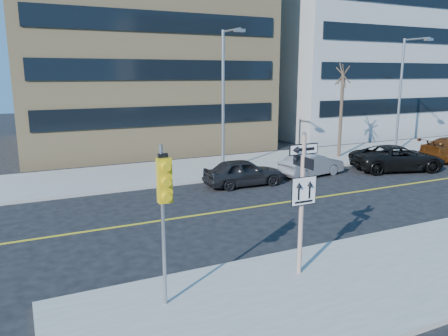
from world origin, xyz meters
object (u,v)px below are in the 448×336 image
parked_car_b (312,165)px  parked_car_c (397,158)px  traffic_signal (164,194)px  street_tree_west (343,77)px  streetlight_a (225,91)px  streetlight_b (403,88)px  parked_car_a (243,172)px  sign_pole (302,196)px

parked_car_b → parked_car_c: 5.67m
traffic_signal → street_tree_west: 22.14m
traffic_signal → streetlight_a: (8.00, 13.42, 1.73)m
traffic_signal → streetlight_b: streetlight_b is taller
parked_car_a → streetlight_b: 15.38m
sign_pole → street_tree_west: street_tree_west is taller
streetlight_a → parked_car_c: bearing=-22.4°
sign_pole → parked_car_c: bearing=34.2°
traffic_signal → streetlight_a: bearing=59.2°
parked_car_b → parked_car_a: bearing=84.9°
parked_car_a → traffic_signal: bearing=145.5°
sign_pole → parked_car_b: 13.23m
streetlight_b → parked_car_a: bearing=-167.4°
streetlight_a → streetlight_b: same height
streetlight_a → streetlight_b: (14.00, 0.00, 0.00)m
parked_car_a → parked_car_c: size_ratio=0.76×
parked_car_c → streetlight_b: size_ratio=0.69×
streetlight_b → parked_car_c: bearing=-137.4°
sign_pole → parked_car_a: 10.78m
traffic_signal → parked_car_a: bearing=53.6°
traffic_signal → parked_car_c: traffic_signal is taller
traffic_signal → streetlight_b: 25.83m
sign_pole → traffic_signal: sign_pole is taller
streetlight_a → sign_pole: bearing=-106.8°
traffic_signal → streetlight_a: streetlight_a is taller
street_tree_west → parked_car_a: bearing=-158.3°
parked_car_b → parked_car_c: size_ratio=0.73×
streetlight_b → parked_car_b: bearing=-163.4°
parked_car_b → street_tree_west: street_tree_west is taller
sign_pole → parked_car_b: size_ratio=1.01×
parked_car_a → sign_pole: bearing=162.6°
traffic_signal → parked_car_c: 20.15m
sign_pole → parked_car_a: sign_pole is taller
traffic_signal → street_tree_west: (17.00, 13.96, 2.50)m
streetlight_b → sign_pole: bearing=-143.6°
sign_pole → traffic_signal: (-4.00, -0.15, 0.59)m
parked_car_b → parked_car_c: bearing=-109.1°
parked_car_a → parked_car_b: 4.57m
traffic_signal → parked_car_a: (7.52, 10.19, -2.31)m
parked_car_b → streetlight_b: size_ratio=0.50×
streetlight_a → streetlight_b: 14.00m
parked_car_a → parked_car_b: bearing=-84.6°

